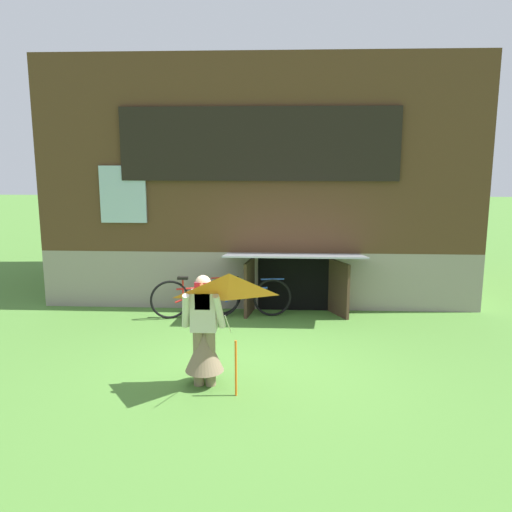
{
  "coord_description": "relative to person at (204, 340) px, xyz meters",
  "views": [
    {
      "loc": [
        0.49,
        -7.43,
        3.13
      ],
      "look_at": [
        0.05,
        0.96,
        1.48
      ],
      "focal_mm": 38.17,
      "sensor_mm": 36.0,
      "label": 1
    }
  ],
  "objects": [
    {
      "name": "ground_plane",
      "position": [
        0.56,
        0.6,
        -0.64
      ],
      "size": [
        60.0,
        60.0,
        0.0
      ],
      "primitive_type": "plane",
      "color": "#4C7F33"
    },
    {
      "name": "log_house",
      "position": [
        0.56,
        5.85,
        1.82
      ],
      "size": [
        8.68,
        5.63,
        4.91
      ],
      "color": "gray",
      "rests_on": "ground_plane"
    },
    {
      "name": "person",
      "position": [
        0.0,
        0.0,
        0.0
      ],
      "size": [
        0.6,
        0.52,
        1.52
      ],
      "rotation": [
        0.0,
        0.0,
        -0.21
      ],
      "color": "#7F6B51",
      "rests_on": "ground_plane"
    },
    {
      "name": "kite",
      "position": [
        0.41,
        -0.62,
        0.59
      ],
      "size": [
        1.13,
        1.23,
        1.52
      ],
      "color": "orange",
      "rests_on": "ground_plane"
    },
    {
      "name": "bicycle_blue",
      "position": [
        0.34,
        3.1,
        -0.26
      ],
      "size": [
        1.71,
        0.25,
        0.78
      ],
      "rotation": [
        0.0,
        0.0,
        0.12
      ],
      "color": "black",
      "rests_on": "ground_plane"
    },
    {
      "name": "bicycle_red",
      "position": [
        -0.6,
        3.04,
        -0.25
      ],
      "size": [
        1.67,
        0.57,
        0.79
      ],
      "rotation": [
        0.0,
        0.0,
        0.31
      ],
      "color": "black",
      "rests_on": "ground_plane"
    }
  ]
}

